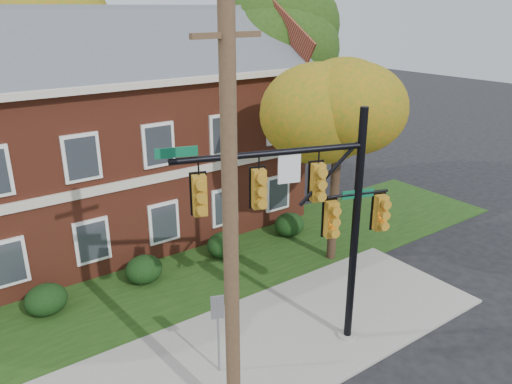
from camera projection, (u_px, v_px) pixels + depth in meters
ground at (302, 356)px, 14.75m from camera, size 120.00×120.00×0.00m
sidewalk at (281, 338)px, 15.50m from camera, size 14.00×5.00×0.08m
grass_strip at (201, 273)px, 19.31m from camera, size 30.00×6.00×0.04m
apartment_building at (84, 126)px, 21.01m from camera, size 18.80×8.80×9.74m
hedge_left at (46, 300)px, 16.65m from camera, size 1.40×1.26×1.05m
hedge_center at (144, 269)px, 18.57m from camera, size 1.40×1.26×1.05m
hedge_right at (223, 245)px, 20.49m from camera, size 1.40×1.26×1.05m
hedge_far_right at (289, 224)px, 22.40m from camera, size 1.40×1.26×1.05m
tree_near_right at (347, 95)px, 18.23m from camera, size 4.50×4.25×8.58m
tree_right_rear at (283, 38)px, 26.77m from camera, size 6.30×5.95×10.62m
tree_far_rear at (53, 24)px, 26.37m from camera, size 6.84×6.46×11.52m
traffic_signal at (314, 210)px, 13.60m from camera, size 6.24×2.17×7.26m
utility_pole at (231, 240)px, 10.56m from camera, size 1.56×0.35×9.99m
sign_post at (218, 322)px, 13.50m from camera, size 0.36×0.17×2.50m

